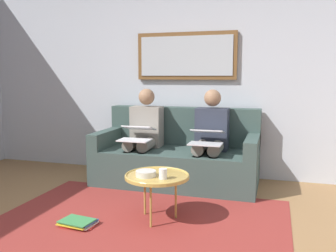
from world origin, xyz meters
name	(u,v)px	position (x,y,z in m)	size (l,w,h in m)	color
wall_rear	(188,76)	(0.00, -2.60, 1.30)	(6.00, 0.12, 2.60)	#B7BCC6
area_rug	(141,220)	(0.00, -0.85, 0.00)	(2.60, 1.80, 0.01)	maroon
couch	(178,157)	(0.00, -2.12, 0.31)	(1.93, 0.90, 0.90)	#384C47
framed_mirror	(186,56)	(0.00, -2.51, 1.55)	(1.30, 0.05, 0.60)	brown
coffee_table	(157,177)	(-0.14, -0.90, 0.40)	(0.58, 0.58, 0.43)	tan
cup	(163,174)	(-0.22, -0.80, 0.46)	(0.07, 0.07, 0.09)	silver
bowl	(146,173)	(-0.06, -0.84, 0.44)	(0.18, 0.18, 0.05)	beige
person_left	(210,135)	(-0.41, -2.05, 0.61)	(0.38, 0.58, 1.14)	#2D3342
laptop_silver	(207,137)	(-0.41, -1.81, 0.63)	(0.36, 0.37, 0.16)	silver
person_right	(144,132)	(0.41, -2.05, 0.61)	(0.38, 0.58, 1.14)	gray
laptop_white	(137,133)	(0.41, -1.81, 0.63)	(0.36, 0.39, 0.16)	white
magazine_stack	(78,222)	(0.48, -0.58, 0.03)	(0.32, 0.26, 0.05)	red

